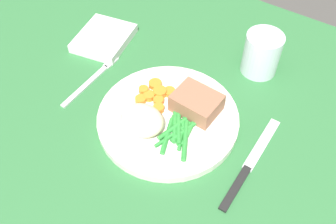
% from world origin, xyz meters
% --- Properties ---
extents(dining_table, '(1.20, 0.90, 0.02)m').
position_xyz_m(dining_table, '(0.00, 0.00, 0.01)').
color(dining_table, '#2D6B38').
rests_on(dining_table, ground).
extents(dinner_plate, '(0.25, 0.25, 0.02)m').
position_xyz_m(dinner_plate, '(-0.02, 0.02, 0.03)').
color(dinner_plate, white).
rests_on(dinner_plate, dining_table).
extents(meat_portion, '(0.08, 0.07, 0.04)m').
position_xyz_m(meat_portion, '(0.01, 0.06, 0.05)').
color(meat_portion, '#936047').
rests_on(meat_portion, dinner_plate).
extents(mashed_potatoes, '(0.08, 0.07, 0.04)m').
position_xyz_m(mashed_potatoes, '(-0.05, -0.03, 0.06)').
color(mashed_potatoes, beige).
rests_on(mashed_potatoes, dinner_plate).
extents(carrot_slices, '(0.07, 0.07, 0.01)m').
position_xyz_m(carrot_slices, '(-0.07, 0.04, 0.04)').
color(carrot_slices, orange).
rests_on(carrot_slices, dinner_plate).
extents(green_beans, '(0.07, 0.11, 0.01)m').
position_xyz_m(green_beans, '(0.01, -0.01, 0.04)').
color(green_beans, '#2D8C38').
rests_on(green_beans, dinner_plate).
extents(fork, '(0.01, 0.17, 0.00)m').
position_xyz_m(fork, '(-0.21, 0.01, 0.02)').
color(fork, silver).
rests_on(fork, dining_table).
extents(knife, '(0.02, 0.21, 0.01)m').
position_xyz_m(knife, '(0.14, 0.01, 0.02)').
color(knife, black).
rests_on(knife, dining_table).
extents(water_glass, '(0.07, 0.07, 0.08)m').
position_xyz_m(water_glass, '(0.06, 0.23, 0.06)').
color(water_glass, silver).
rests_on(water_glass, dining_table).
extents(napkin, '(0.13, 0.14, 0.02)m').
position_xyz_m(napkin, '(-0.26, 0.12, 0.03)').
color(napkin, white).
rests_on(napkin, dining_table).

